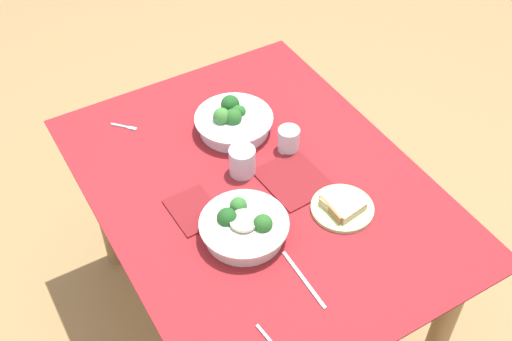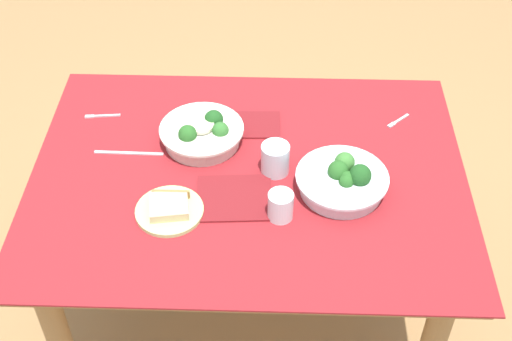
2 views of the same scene
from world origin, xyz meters
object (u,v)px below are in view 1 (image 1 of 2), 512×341
Objects in this scene: broccoli_bowl_near at (244,227)px; table_knife_left at (304,279)px; water_glass_side at (289,139)px; broccoli_bowl_far at (233,121)px; water_glass_center at (242,161)px; napkin_folded_lower at (294,180)px; bread_side_plate at (342,207)px; napkin_folded_upper at (194,210)px; fork_by_far_bowl at (125,127)px.

broccoli_bowl_near reaches higher than table_knife_left.
table_knife_left is at bearing -27.88° from water_glass_side.
broccoli_bowl_far is 2.80× the size of water_glass_center.
water_glass_side is 0.39× the size of napkin_folded_lower.
napkin_folded_lower is (-0.33, 0.18, 0.00)m from table_knife_left.
napkin_folded_upper is at bearing -119.83° from bread_side_plate.
bread_side_plate is at bearing -10.91° from fork_by_far_bowl.
water_glass_side is 0.39× the size of table_knife_left.
bread_side_plate is 0.34m from water_glass_center.
napkin_folded_upper reaches higher than table_knife_left.
water_glass_side reaches higher than table_knife_left.
napkin_folded_upper and napkin_folded_lower have the same top height.
broccoli_bowl_near is 0.23m from table_knife_left.
napkin_folded_lower is (0.11, 0.12, -0.04)m from water_glass_center.
table_knife_left is at bearing -57.17° from bread_side_plate.
broccoli_bowl_near is 0.62m from fork_by_far_bowl.
broccoli_bowl_far is 0.38m from napkin_folded_upper.
napkin_folded_upper is (-0.15, -0.08, -0.03)m from broccoli_bowl_near.
napkin_folded_lower reaches higher than fork_by_far_bowl.
broccoli_bowl_far is 3.41× the size of fork_by_far_bowl.
napkin_folded_upper is (-0.22, -0.38, -0.01)m from bread_side_plate.
water_glass_side reaches higher than napkin_folded_lower.
napkin_folded_lower is (0.50, 0.35, 0.00)m from fork_by_far_bowl.
table_knife_left is (0.15, -0.24, -0.01)m from bread_side_plate.
bread_side_plate is at bearing -0.99° from water_glass_side.
fork_by_far_bowl is at bearing -148.35° from water_glass_center.
water_glass_side is 0.15m from napkin_folded_lower.
bread_side_plate reaches higher than napkin_folded_upper.
broccoli_bowl_far is 0.64m from table_knife_left.
table_knife_left is at bearing -28.65° from napkin_folded_lower.
broccoli_bowl_near is at bearing -25.26° from broccoli_bowl_far.
broccoli_bowl_near is 1.36× the size of bread_side_plate.
broccoli_bowl_far reaches higher than fork_by_far_bowl.
fork_by_far_bowl is (-0.60, -0.12, -0.03)m from broccoli_bowl_near.
broccoli_bowl_near is 3.33× the size of fork_by_far_bowl.
water_glass_center is 0.45× the size of table_knife_left.
napkin_folded_upper is at bearing -77.44° from water_glass_side.
water_glass_center is at bearing 108.72° from napkin_folded_upper.
water_glass_center is 1.22× the size of fork_by_far_bowl.
fork_by_far_bowl is at bearing -148.43° from bread_side_plate.
water_glass_center reaches higher than fork_by_far_bowl.
broccoli_bowl_far reaches higher than broccoli_bowl_near.
table_knife_left is (0.63, -0.13, -0.03)m from broccoli_bowl_far.
napkin_folded_upper is at bearing -46.93° from broccoli_bowl_far.
napkin_folded_lower is at bearing 82.40° from napkin_folded_upper.
table_knife_left is (0.22, 0.06, -0.03)m from broccoli_bowl_near.
table_knife_left is (0.82, 0.18, -0.00)m from fork_by_far_bowl.
water_glass_center is (-0.22, 0.12, 0.01)m from broccoli_bowl_near.
water_glass_center is 0.22m from napkin_folded_upper.
water_glass_side is 0.40m from napkin_folded_upper.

